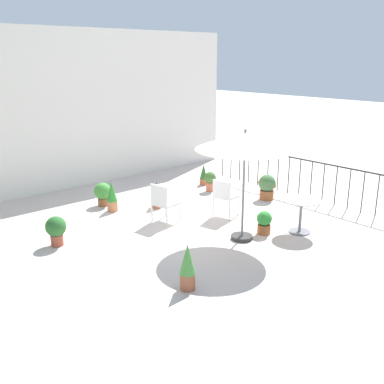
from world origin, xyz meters
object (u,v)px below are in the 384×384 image
(patio_chair_1, at_px, (163,201))
(potted_plant_3, at_px, (188,266))
(potted_plant_4, at_px, (264,222))
(potted_plant_1, at_px, (112,196))
(potted_plant_2, at_px, (56,229))
(potted_plant_6, at_px, (267,186))
(potted_plant_0, at_px, (103,193))
(potted_plant_8, at_px, (204,175))
(cafe_table_0, at_px, (301,209))
(patio_chair_0, at_px, (224,195))
(potted_plant_5, at_px, (210,180))
(patio_umbrella_0, at_px, (245,142))
(potted_plant_7, at_px, (157,194))

(patio_chair_1, height_order, potted_plant_3, patio_chair_1)
(potted_plant_3, height_order, potted_plant_4, potted_plant_3)
(potted_plant_1, bearing_deg, patio_chair_1, -72.59)
(potted_plant_2, xyz_separation_m, potted_plant_4, (3.51, -2.30, -0.09))
(potted_plant_2, height_order, potted_plant_6, potted_plant_6)
(potted_plant_0, relative_size, potted_plant_8, 0.99)
(potted_plant_1, relative_size, potted_plant_2, 1.25)
(patio_chair_1, height_order, potted_plant_8, patio_chair_1)
(potted_plant_8, bearing_deg, cafe_table_0, -103.99)
(patio_chair_0, height_order, potted_plant_5, patio_chair_0)
(patio_umbrella_0, bearing_deg, potted_plant_3, -159.24)
(potted_plant_2, bearing_deg, cafe_table_0, -33.62)
(potted_plant_1, bearing_deg, potted_plant_3, -105.68)
(patio_chair_1, distance_m, potted_plant_3, 3.08)
(potted_plant_6, xyz_separation_m, potted_plant_8, (-0.26, 2.12, -0.06))
(potted_plant_2, bearing_deg, potted_plant_6, -8.44)
(cafe_table_0, height_order, potted_plant_7, cafe_table_0)
(potted_plant_1, height_order, potted_plant_7, potted_plant_1)
(potted_plant_5, bearing_deg, patio_chair_0, -124.85)
(potted_plant_1, xyz_separation_m, potted_plant_8, (3.23, 0.28, -0.08))
(patio_chair_0, relative_size, potted_plant_2, 1.49)
(patio_umbrella_0, distance_m, potted_plant_0, 4.22)
(patio_umbrella_0, relative_size, potted_plant_7, 3.39)
(potted_plant_4, bearing_deg, patio_chair_1, 120.91)
(potted_plant_6, distance_m, potted_plant_8, 2.14)
(patio_chair_1, height_order, potted_plant_0, patio_chair_1)
(patio_chair_0, bearing_deg, potted_plant_8, 56.89)
(cafe_table_0, xyz_separation_m, potted_plant_7, (-1.26, 3.30, -0.17))
(potted_plant_7, bearing_deg, cafe_table_0, -69.09)
(patio_umbrella_0, bearing_deg, potted_plant_0, 104.74)
(cafe_table_0, relative_size, potted_plant_5, 1.49)
(cafe_table_0, bearing_deg, potted_plant_2, 146.38)
(patio_chair_1, relative_size, potted_plant_8, 1.49)
(potted_plant_1, height_order, potted_plant_3, potted_plant_3)
(potted_plant_0, height_order, potted_plant_1, potted_plant_1)
(patio_umbrella_0, xyz_separation_m, potted_plant_2, (-2.96, 2.19, -1.65))
(potted_plant_7, bearing_deg, patio_chair_0, -64.03)
(patio_umbrella_0, distance_m, potted_plant_8, 4.47)
(potted_plant_8, bearing_deg, potted_plant_3, -135.26)
(potted_plant_4, bearing_deg, potted_plant_7, 102.63)
(patio_chair_0, distance_m, potted_plant_2, 3.78)
(potted_plant_3, xyz_separation_m, potted_plant_4, (2.74, 0.72, -0.14))
(potted_plant_4, relative_size, potted_plant_6, 0.76)
(patio_chair_0, height_order, potted_plant_8, patio_chair_0)
(potted_plant_3, height_order, potted_plant_6, potted_plant_3)
(patio_chair_1, distance_m, potted_plant_7, 1.07)
(patio_chair_1, relative_size, potted_plant_0, 1.51)
(patio_chair_0, distance_m, potted_plant_6, 1.80)
(potted_plant_2, xyz_separation_m, potted_plant_7, (2.87, 0.55, -0.01))
(potted_plant_2, bearing_deg, potted_plant_4, -33.19)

